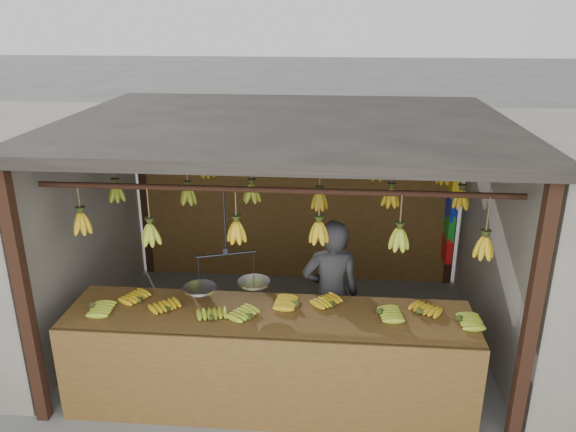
{
  "coord_description": "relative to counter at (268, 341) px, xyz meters",
  "views": [
    {
      "loc": [
        0.48,
        -5.34,
        3.38
      ],
      "look_at": [
        0.0,
        0.3,
        1.3
      ],
      "focal_mm": 35.0,
      "sensor_mm": 36.0,
      "label": 1
    }
  ],
  "objects": [
    {
      "name": "counter",
      "position": [
        0.0,
        0.0,
        0.0
      ],
      "size": [
        3.55,
        0.81,
        0.96
      ],
      "color": "#563A19",
      "rests_on": "ground"
    },
    {
      "name": "vendor",
      "position": [
        0.53,
        0.75,
        0.06
      ],
      "size": [
        0.62,
        0.46,
        1.55
      ],
      "primitive_type": "imported",
      "rotation": [
        0.0,
        0.0,
        3.31
      ],
      "color": "#262628",
      "rests_on": "ground"
    },
    {
      "name": "bag_bundles",
      "position": [
        1.99,
        2.58,
        0.26
      ],
      "size": [
        0.08,
        0.26,
        1.2
      ],
      "color": "yellow",
      "rests_on": "ground"
    },
    {
      "name": "hanging_bananas",
      "position": [
        0.04,
        1.23,
        0.91
      ],
      "size": [
        3.65,
        2.24,
        0.37
      ],
      "color": "gold",
      "rests_on": "ground"
    },
    {
      "name": "ground",
      "position": [
        0.05,
        1.23,
        -0.71
      ],
      "size": [
        80.0,
        80.0,
        0.0
      ],
      "primitive_type": "plane",
      "color": "#5B5B57"
    },
    {
      "name": "balance_scale",
      "position": [
        -0.38,
        0.23,
        0.45
      ],
      "size": [
        0.73,
        0.43,
        0.9
      ],
      "color": "black",
      "rests_on": "ground"
    },
    {
      "name": "stall",
      "position": [
        0.05,
        1.56,
        1.26
      ],
      "size": [
        4.3,
        3.3,
        2.4
      ],
      "color": "black",
      "rests_on": "ground"
    }
  ]
}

